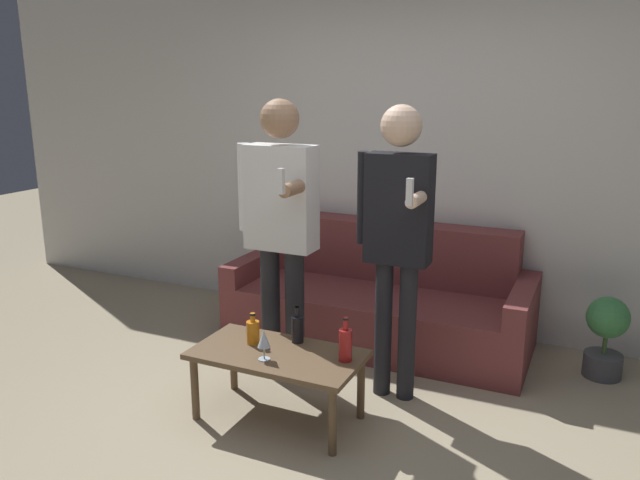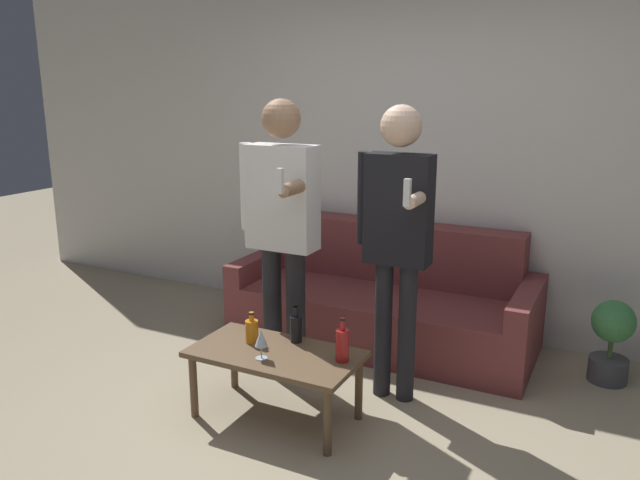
% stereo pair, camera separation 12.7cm
% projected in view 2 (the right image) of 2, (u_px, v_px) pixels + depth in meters
% --- Properties ---
extents(ground_plane, '(16.00, 16.00, 0.00)m').
position_uv_depth(ground_plane, '(302.00, 456.00, 3.16)').
color(ground_plane, tan).
extents(wall_back, '(8.00, 0.06, 2.70)m').
position_uv_depth(wall_back, '(431.00, 151.00, 4.57)').
color(wall_back, silver).
rests_on(wall_back, ground_plane).
extents(couch, '(2.14, 0.87, 0.83)m').
position_uv_depth(couch, '(385.00, 301.00, 4.54)').
color(couch, brown).
rests_on(couch, ground_plane).
extents(coffee_table, '(0.94, 0.50, 0.40)m').
position_uv_depth(coffee_table, '(275.00, 360.00, 3.44)').
color(coffee_table, brown).
rests_on(coffee_table, ground_plane).
extents(bottle_orange, '(0.07, 0.07, 0.21)m').
position_uv_depth(bottle_orange, '(296.00, 328.00, 3.54)').
color(bottle_orange, black).
rests_on(bottle_orange, coffee_table).
extents(bottle_green, '(0.07, 0.07, 0.24)m').
position_uv_depth(bottle_green, '(342.00, 344.00, 3.29)').
color(bottle_green, '#B21E1E').
rests_on(bottle_green, coffee_table).
extents(bottle_dark, '(0.07, 0.07, 0.18)m').
position_uv_depth(bottle_dark, '(252.00, 330.00, 3.53)').
color(bottle_dark, orange).
rests_on(bottle_dark, coffee_table).
extents(wine_glass_near, '(0.07, 0.07, 0.17)m').
position_uv_depth(wine_glass_near, '(261.00, 339.00, 3.31)').
color(wine_glass_near, silver).
rests_on(wine_glass_near, coffee_table).
extents(person_standing_left, '(0.51, 0.45, 1.75)m').
position_uv_depth(person_standing_left, '(282.00, 218.00, 3.80)').
color(person_standing_left, '#232328').
rests_on(person_standing_left, ground_plane).
extents(person_standing_right, '(0.43, 0.43, 1.72)m').
position_uv_depth(person_standing_right, '(397.00, 227.00, 3.51)').
color(person_standing_right, '#232328').
rests_on(person_standing_right, ground_plane).
extents(potted_plant, '(0.26, 0.26, 0.53)m').
position_uv_depth(potted_plant, '(612.00, 337.00, 3.88)').
color(potted_plant, '#4C4C51').
rests_on(potted_plant, ground_plane).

